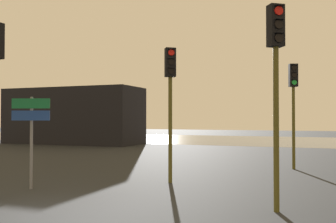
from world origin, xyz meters
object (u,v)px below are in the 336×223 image
(traffic_light_far_right, at_px, (293,96))
(direction_sign_post, at_px, (31,125))
(traffic_light_center, at_px, (170,89))
(traffic_light_near_right, at_px, (276,68))
(distant_building, at_px, (73,116))

(traffic_light_far_right, distance_m, direction_sign_post, 9.80)
(traffic_light_center, height_order, traffic_light_near_right, traffic_light_near_right)
(distant_building, bearing_deg, traffic_light_center, -46.09)
(traffic_light_near_right, xyz_separation_m, direction_sign_post, (-6.68, 0.15, -1.28))
(traffic_light_far_right, xyz_separation_m, traffic_light_center, (-3.43, -4.64, 0.03))
(distant_building, height_order, traffic_light_far_right, distant_building)
(traffic_light_near_right, height_order, direction_sign_post, traffic_light_near_right)
(traffic_light_far_right, bearing_deg, direction_sign_post, 26.76)
(traffic_light_near_right, relative_size, direction_sign_post, 1.70)
(distant_building, relative_size, direction_sign_post, 4.23)
(traffic_light_far_right, xyz_separation_m, traffic_light_near_right, (-0.03, -7.22, 0.18))
(direction_sign_post, bearing_deg, distant_building, -75.31)
(distant_building, relative_size, traffic_light_far_right, 2.65)
(traffic_light_near_right, bearing_deg, traffic_light_far_right, -125.22)
(distant_building, distance_m, traffic_light_far_right, 19.66)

